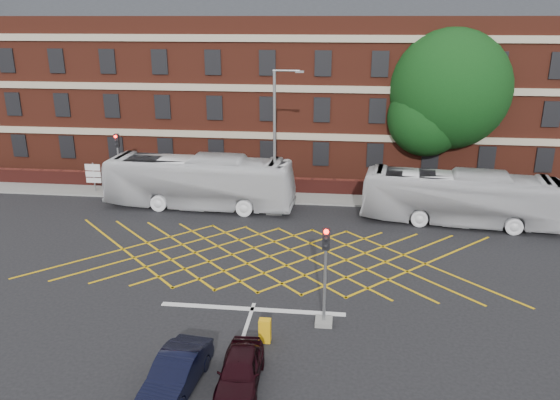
# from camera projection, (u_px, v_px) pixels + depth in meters

# --- Properties ---
(ground) EXTENTS (120.00, 120.00, 0.00)m
(ground) POSITION_uv_depth(u_px,v_px,m) (264.00, 273.00, 26.72)
(ground) COLOR black
(ground) RESTS_ON ground
(victorian_building) EXTENTS (51.00, 12.17, 20.40)m
(victorian_building) POSITION_uv_depth(u_px,v_px,m) (305.00, 69.00, 44.91)
(victorian_building) COLOR #5D2418
(victorian_building) RESTS_ON ground
(boundary_wall) EXTENTS (56.00, 0.50, 1.10)m
(boundary_wall) POSITION_uv_depth(u_px,v_px,m) (290.00, 185.00, 38.78)
(boundary_wall) COLOR #4D1914
(boundary_wall) RESTS_ON ground
(far_pavement) EXTENTS (60.00, 3.00, 0.12)m
(far_pavement) POSITION_uv_depth(u_px,v_px,m) (289.00, 196.00, 38.00)
(far_pavement) COLOR slate
(far_pavement) RESTS_ON ground
(box_junction_hatching) EXTENTS (8.22, 8.22, 0.02)m
(box_junction_hatching) POSITION_uv_depth(u_px,v_px,m) (269.00, 256.00, 28.60)
(box_junction_hatching) COLOR #CC990C
(box_junction_hatching) RESTS_ON ground
(stop_line) EXTENTS (8.00, 0.30, 0.02)m
(stop_line) POSITION_uv_depth(u_px,v_px,m) (252.00, 309.00, 23.42)
(stop_line) COLOR silver
(stop_line) RESTS_ON ground
(bus_left) EXTENTS (12.52, 3.54, 3.45)m
(bus_left) POSITION_uv_depth(u_px,v_px,m) (199.00, 182.00, 35.53)
(bus_left) COLOR silver
(bus_left) RESTS_ON ground
(bus_right) EXTENTS (11.83, 4.13, 3.23)m
(bus_right) POSITION_uv_depth(u_px,v_px,m) (459.00, 198.00, 32.73)
(bus_right) COLOR silver
(bus_right) RESTS_ON ground
(car_navy) EXTENTS (1.73, 3.93, 1.26)m
(car_navy) POSITION_uv_depth(u_px,v_px,m) (176.00, 373.00, 18.22)
(car_navy) COLOR black
(car_navy) RESTS_ON ground
(car_maroon) EXTENTS (1.50, 3.53, 1.19)m
(car_maroon) POSITION_uv_depth(u_px,v_px,m) (240.00, 370.00, 18.40)
(car_maroon) COLOR black
(car_maroon) RESTS_ON ground
(deciduous_tree) EXTENTS (8.62, 8.62, 11.37)m
(deciduous_tree) POSITION_uv_depth(u_px,v_px,m) (448.00, 97.00, 39.04)
(deciduous_tree) COLOR black
(deciduous_tree) RESTS_ON ground
(traffic_light_near) EXTENTS (0.70, 0.70, 4.27)m
(traffic_light_near) POSITION_uv_depth(u_px,v_px,m) (325.00, 285.00, 21.73)
(traffic_light_near) COLOR slate
(traffic_light_near) RESTS_ON ground
(traffic_light_far) EXTENTS (0.70, 0.70, 4.27)m
(traffic_light_far) POSITION_uv_depth(u_px,v_px,m) (119.00, 169.00, 38.38)
(traffic_light_far) COLOR slate
(traffic_light_far) RESTS_ON ground
(street_lamp) EXTENTS (2.25, 1.00, 8.99)m
(street_lamp) POSITION_uv_depth(u_px,v_px,m) (276.00, 166.00, 34.03)
(street_lamp) COLOR slate
(street_lamp) RESTS_ON ground
(direction_signs) EXTENTS (1.10, 0.16, 2.20)m
(direction_signs) POSITION_uv_depth(u_px,v_px,m) (93.00, 174.00, 38.49)
(direction_signs) COLOR gray
(direction_signs) RESTS_ON ground
(utility_cabinet) EXTENTS (0.45, 0.36, 0.94)m
(utility_cabinet) POSITION_uv_depth(u_px,v_px,m) (265.00, 331.00, 20.96)
(utility_cabinet) COLOR #DD9E0D
(utility_cabinet) RESTS_ON ground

